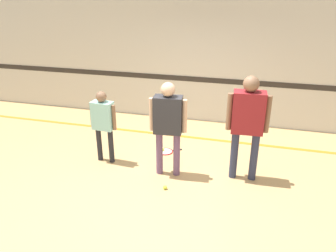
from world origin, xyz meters
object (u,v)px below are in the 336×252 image
Objects in this scene: person_student_right at (248,118)px; racket_spare_on_floor at (166,151)px; tennis_ball_near_instructor at (165,187)px; tennis_ball_by_spare_racket at (163,150)px; person_instructor at (168,120)px; person_student_left at (103,119)px.

racket_spare_on_floor is at bearing -24.57° from person_student_right.
tennis_ball_by_spare_racket is at bearing 107.58° from tennis_ball_near_instructor.
racket_spare_on_floor is at bearing -3.60° from tennis_ball_by_spare_racket.
racket_spare_on_floor is (-0.25, 0.78, -1.00)m from person_instructor.
person_student_left reaches higher than racket_spare_on_floor.
tennis_ball_near_instructor is at bearing -21.34° from person_student_left.
tennis_ball_by_spare_racket is (0.92, 0.64, -0.80)m from person_student_left.
person_instructor is at bearing 99.58° from tennis_ball_near_instructor.
racket_spare_on_floor is at bearing 102.10° from person_instructor.
person_instructor is 3.23× the size of racket_spare_on_floor.
person_instructor is 1.30m from tennis_ball_by_spare_racket.
tennis_ball_by_spare_racket is at bearing 146.16° from racket_spare_on_floor.
person_student_left is at bearing -145.23° from tennis_ball_by_spare_racket.
person_student_right is 26.98× the size of tennis_ball_near_instructor.
person_student_right reaches higher than racket_spare_on_floor.
person_instructor is at bearing 5.50° from person_student_right.
tennis_ball_by_spare_racket is at bearing 106.68° from person_instructor.
tennis_ball_by_spare_racket is (-0.40, 1.27, 0.00)m from tennis_ball_near_instructor.
tennis_ball_near_instructor is (-1.18, -0.68, -1.07)m from person_student_right.
racket_spare_on_floor is 0.08m from tennis_ball_by_spare_racket.
person_instructor is at bearing -2.54° from person_student_left.
racket_spare_on_floor is 1.31m from tennis_ball_near_instructor.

